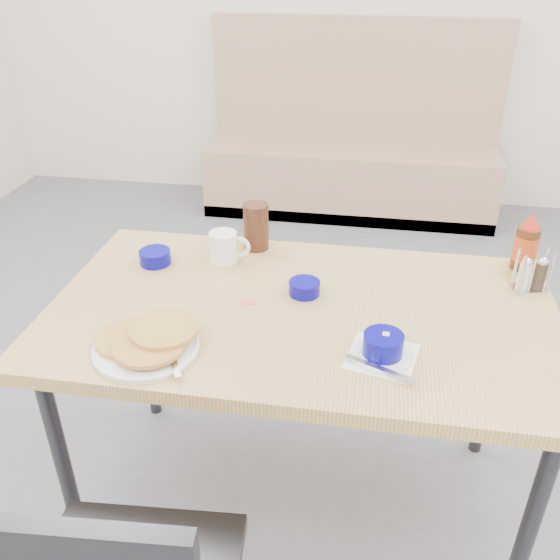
% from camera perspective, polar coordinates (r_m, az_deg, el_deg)
% --- Properties ---
extents(booth_bench, '(1.90, 0.56, 1.22)m').
position_cam_1_polar(booth_bench, '(4.12, 6.84, 11.54)').
color(booth_bench, tan).
rests_on(booth_bench, ground).
extents(dining_table, '(1.40, 0.80, 0.76)m').
position_cam_1_polar(dining_table, '(1.68, 2.07, -4.48)').
color(dining_table, tan).
rests_on(dining_table, ground).
extents(pancake_plate, '(0.26, 0.26, 0.05)m').
position_cam_1_polar(pancake_plate, '(1.51, -12.65, -5.91)').
color(pancake_plate, white).
rests_on(pancake_plate, dining_table).
extents(coffee_mug, '(0.13, 0.09, 0.10)m').
position_cam_1_polar(coffee_mug, '(1.86, -5.33, 3.18)').
color(coffee_mug, white).
rests_on(coffee_mug, dining_table).
extents(grits_setting, '(0.19, 0.20, 0.07)m').
position_cam_1_polar(grits_setting, '(1.46, 9.86, -6.47)').
color(grits_setting, white).
rests_on(grits_setting, dining_table).
extents(creamer_bowl, '(0.10, 0.10, 0.04)m').
position_cam_1_polar(creamer_bowl, '(1.89, -11.93, 2.17)').
color(creamer_bowl, '#07057C').
rests_on(creamer_bowl, dining_table).
extents(butter_bowl, '(0.09, 0.09, 0.04)m').
position_cam_1_polar(butter_bowl, '(1.69, 2.36, -0.76)').
color(butter_bowl, '#07057C').
rests_on(butter_bowl, dining_table).
extents(amber_tumbler, '(0.10, 0.10, 0.15)m').
position_cam_1_polar(amber_tumbler, '(1.93, -2.32, 5.18)').
color(amber_tumbler, '#391F12').
rests_on(amber_tumbler, dining_table).
extents(condiment_caddy, '(0.11, 0.08, 0.12)m').
position_cam_1_polar(condiment_caddy, '(1.85, 23.07, 0.34)').
color(condiment_caddy, silver).
rests_on(condiment_caddy, dining_table).
extents(syrup_bottle, '(0.07, 0.07, 0.18)m').
position_cam_1_polar(syrup_bottle, '(1.95, 22.59, 3.13)').
color(syrup_bottle, '#47230F').
rests_on(syrup_bottle, dining_table).
extents(sugar_wrapper, '(0.05, 0.05, 0.00)m').
position_cam_1_polar(sugar_wrapper, '(1.66, -3.11, -2.16)').
color(sugar_wrapper, '#F95353').
rests_on(sugar_wrapper, dining_table).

